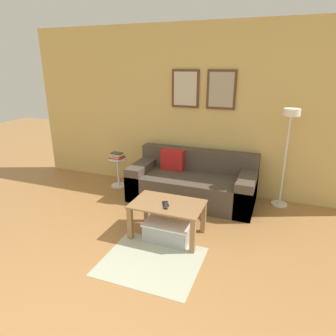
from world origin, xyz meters
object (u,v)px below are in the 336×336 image
object	(u,v)px
floor_lamp	(288,139)
remote_control	(166,206)
coffee_table	(168,210)
couch	(192,183)
book_stack	(117,156)
cell_phone	(165,204)
storage_bin	(169,229)
side_table	(118,169)

from	to	relation	value
floor_lamp	remote_control	bearing A→B (deg)	-134.06
coffee_table	remote_control	size ratio (longest dim) A/B	5.59
couch	book_stack	bearing A→B (deg)	178.12
book_stack	remote_control	bearing A→B (deg)	-42.50
floor_lamp	cell_phone	distance (m)	1.85
coffee_table	cell_phone	world-z (taller)	cell_phone
floor_lamp	remote_control	size ratio (longest dim) A/B	9.65
couch	remote_control	xyz separation A→B (m)	(0.04, -1.19, 0.17)
coffee_table	cell_phone	bearing A→B (deg)	-116.26
storage_bin	book_stack	bearing A→B (deg)	139.14
remote_control	floor_lamp	bearing A→B (deg)	27.02
floor_lamp	book_stack	world-z (taller)	floor_lamp
storage_bin	side_table	xyz separation A→B (m)	(-1.37, 1.20, 0.18)
storage_bin	remote_control	bearing A→B (deg)	-114.15
storage_bin	side_table	distance (m)	1.83
remote_control	cell_phone	bearing A→B (deg)	98.20
book_stack	cell_phone	world-z (taller)	book_stack
couch	side_table	world-z (taller)	couch
side_table	cell_phone	bearing A→B (deg)	-42.02
floor_lamp	book_stack	size ratio (longest dim) A/B	6.12
couch	storage_bin	size ratio (longest dim) A/B	3.39
coffee_table	storage_bin	world-z (taller)	coffee_table
book_stack	remote_control	distance (m)	1.83
storage_bin	remote_control	size ratio (longest dim) A/B	3.62
couch	remote_control	distance (m)	1.20
side_table	couch	bearing A→B (deg)	-2.46
floor_lamp	side_table	distance (m)	2.68
coffee_table	book_stack	world-z (taller)	book_stack
couch	coffee_table	bearing A→B (deg)	-88.91
floor_lamp	couch	bearing A→B (deg)	-176.42
couch	cell_phone	xyz separation A→B (m)	(0.01, -1.13, 0.17)
coffee_table	remote_control	world-z (taller)	remote_control
couch	side_table	size ratio (longest dim) A/B	3.70
coffee_table	remote_control	distance (m)	0.13
side_table	remote_control	bearing A→B (deg)	-42.71
book_stack	cell_phone	size ratio (longest dim) A/B	1.69
book_stack	couch	bearing A→B (deg)	-1.88
storage_bin	remote_control	xyz separation A→B (m)	(-0.02, -0.05, 0.32)
couch	remote_control	world-z (taller)	couch
couch	side_table	bearing A→B (deg)	177.54
couch	storage_bin	bearing A→B (deg)	-87.11
remote_control	storage_bin	bearing A→B (deg)	46.93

